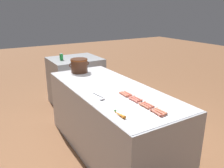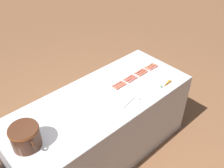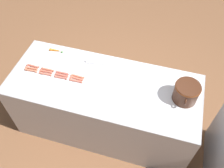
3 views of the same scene
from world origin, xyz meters
name	(u,v)px [view 1 (image 1 of 3)]	position (x,y,z in m)	size (l,w,h in m)	color
ground_plane	(111,149)	(0.00, 0.00, 0.00)	(20.00, 20.00, 0.00)	brown
griddle_counter	(111,120)	(0.00, 0.00, 0.46)	(0.92, 2.23, 0.92)	#ADAFB5
back_cabinet	(76,81)	(0.24, 1.81, 0.48)	(0.97, 0.85, 0.96)	#939599
hot_dog_0	(156,113)	(-0.01, -0.90, 0.94)	(0.03, 0.17, 0.02)	#CF6854
hot_dog_1	(144,106)	(-0.01, -0.70, 0.94)	(0.03, 0.17, 0.02)	#CA694E
hot_dog_2	(133,100)	(-0.01, -0.51, 0.94)	(0.03, 0.17, 0.02)	#D56455
hot_dog_3	(123,94)	(-0.01, -0.32, 0.94)	(0.03, 0.17, 0.02)	#CF664C
hot_dog_4	(159,112)	(0.02, -0.90, 0.94)	(0.03, 0.17, 0.02)	#D57254
hot_dog_5	(147,105)	(0.02, -0.71, 0.94)	(0.03, 0.17, 0.02)	#CD654F
hot_dog_6	(135,99)	(0.02, -0.50, 0.94)	(0.03, 0.17, 0.02)	#CA6652
hot_dog_7	(126,94)	(0.02, -0.32, 0.94)	(0.03, 0.17, 0.02)	#D56F56
hot_dog_8	(161,111)	(0.06, -0.89, 0.94)	(0.04, 0.17, 0.02)	#CB7253
hot_dog_9	(149,104)	(0.06, -0.70, 0.94)	(0.03, 0.17, 0.02)	#CE6A54
hot_dog_10	(138,98)	(0.06, -0.50, 0.94)	(0.03, 0.17, 0.02)	#C96655
hot_dog_11	(128,93)	(0.06, -0.31, 0.94)	(0.03, 0.17, 0.02)	#D06A55
bean_pot	(79,65)	(-0.05, 0.90, 1.05)	(0.34, 0.27, 0.22)	#472616
serving_spoon	(101,98)	(-0.28, -0.26, 0.93)	(0.08, 0.27, 0.02)	#B7B7BC
carrot	(119,114)	(-0.34, -0.74, 0.94)	(0.05, 0.18, 0.03)	orange
soda_can	(61,57)	(-0.04, 1.79, 1.02)	(0.07, 0.07, 0.12)	#1E8C38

